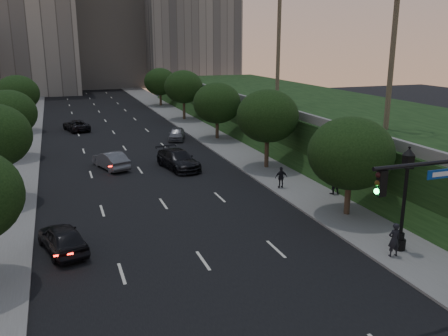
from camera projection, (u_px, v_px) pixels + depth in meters
name	position (u px, v px, depth m)	size (l,w,h in m)	color
ground	(240.00, 314.00, 18.99)	(160.00, 160.00, 0.00)	black
road_surface	(127.00, 152.00, 46.26)	(16.00, 140.00, 0.02)	black
sidewalk_right	(226.00, 144.00, 49.57)	(4.50, 140.00, 0.15)	slate
sidewalk_left	(14.00, 160.00, 42.91)	(4.50, 140.00, 0.15)	slate
embankment	(335.00, 123.00, 51.06)	(18.00, 90.00, 4.00)	black
parapet_wall	(263.00, 104.00, 47.69)	(0.35, 90.00, 0.70)	slate
office_block_left	(5.00, 12.00, 93.90)	(26.00, 20.00, 32.00)	gray
office_block_mid	(104.00, 29.00, 110.27)	(22.00, 18.00, 26.00)	#A09C93
office_block_right	(185.00, 7.00, 109.35)	(20.00, 22.00, 36.00)	gray
tree_right_a	(351.00, 153.00, 28.55)	(5.20, 5.20, 6.24)	#38281C
tree_right_b	(267.00, 116.00, 39.33)	(5.20, 5.20, 6.74)	#38281C
tree_right_c	(217.00, 103.00, 51.28)	(5.20, 5.20, 6.24)	#38281C
tree_right_d	(184.00, 87.00, 63.88)	(5.20, 5.20, 6.74)	#38281C
tree_right_e	(160.00, 82.00, 77.64)	(5.20, 5.20, 6.24)	#38281C
tree_left_c	(8.00, 114.00, 42.73)	(5.00, 5.00, 6.34)	#38281C
tree_left_d	(17.00, 94.00, 55.36)	(5.00, 5.00, 6.71)	#38281C
street_lamp	(404.00, 204.00, 23.87)	(0.64, 0.64, 5.62)	black
sedan_near_left	(62.00, 238.00, 24.42)	(1.75, 4.36, 1.49)	black
sedan_mid_left	(111.00, 160.00, 40.26)	(1.58, 4.54, 1.49)	#56585E
sedan_far_left	(76.00, 125.00, 57.14)	(2.21, 4.80, 1.33)	black
sedan_near_right	(178.00, 160.00, 40.24)	(2.24, 5.51, 1.60)	black
sedan_far_right	(177.00, 134.00, 51.93)	(1.62, 4.02, 1.37)	slate
pedestrian_a	(394.00, 240.00, 23.53)	(0.64, 0.42, 1.76)	black
pedestrian_b	(333.00, 181.00, 33.18)	(0.87, 0.68, 1.78)	black
pedestrian_c	(281.00, 177.00, 34.55)	(0.92, 0.38, 1.57)	black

